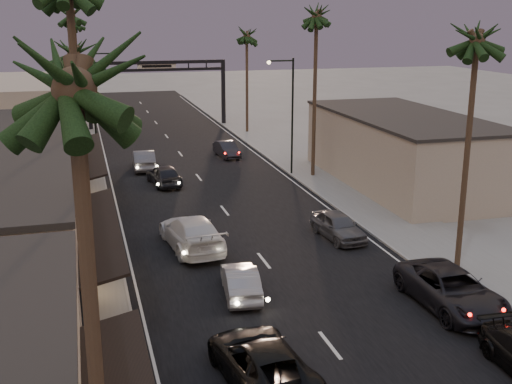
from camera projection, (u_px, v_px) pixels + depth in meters
ground at (215, 198)px, 43.81m from camera, size 200.00×200.00×0.00m
road at (201, 181)px, 48.45m from camera, size 14.00×120.00×0.02m
sidewalk_left at (71, 167)px, 52.49m from camera, size 5.00×92.00×0.12m
sidewalk_right at (291, 154)px, 57.39m from camera, size 5.00×92.00×0.12m
storefront_far at (12, 168)px, 41.65m from camera, size 8.00×16.00×5.00m
storefront_dist at (32, 111)px, 62.87m from camera, size 8.00×20.00×6.00m
building_right at (402, 151)px, 46.75m from camera, size 8.00×18.00×5.00m
arch at (157, 77)px, 70.19m from camera, size 15.20×0.40×7.27m
streetlight_right at (289, 107)px, 48.82m from camera, size 2.13×0.30×9.00m
streetlight_left at (96, 93)px, 57.32m from camera, size 2.13×0.30×9.00m
palm_la at (72, 60)px, 9.75m from camera, size 3.20×3.20×13.20m
palm_lc at (73, 46)px, 35.08m from camera, size 3.20×3.20×12.20m
palm_ld at (71, 11)px, 52.21m from camera, size 3.20×3.20×14.20m
palm_ra at (478, 30)px, 28.12m from camera, size 3.20×3.20×13.20m
palm_rb at (317, 10)px, 46.43m from camera, size 3.20×3.20×14.20m
palm_rc at (247, 31)px, 65.52m from camera, size 3.20×3.20×12.20m
palm_far at (74, 21)px, 73.90m from camera, size 3.20×3.20×13.20m
oncoming_pickup at (262, 362)px, 21.66m from camera, size 3.17×5.89×1.57m
oncoming_silver at (241, 281)px, 28.47m from camera, size 1.93×4.29×1.37m
oncoming_white at (192, 233)px, 34.18m from camera, size 3.09×6.37×1.79m
oncoming_dgrey at (164, 175)px, 46.99m from camera, size 2.42×4.73×1.54m
oncoming_grey_far at (144, 160)px, 51.86m from camera, size 1.89×4.83×1.57m
curbside_near at (452, 289)px, 27.26m from camera, size 2.85×6.01×1.66m
curbside_grey at (338, 226)px, 35.78m from camera, size 2.15×4.48×1.48m
curbside_far at (227, 149)px, 56.39m from camera, size 1.79×4.19×1.34m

